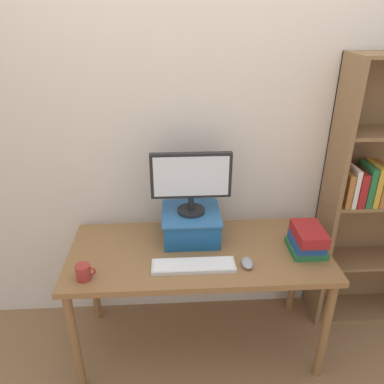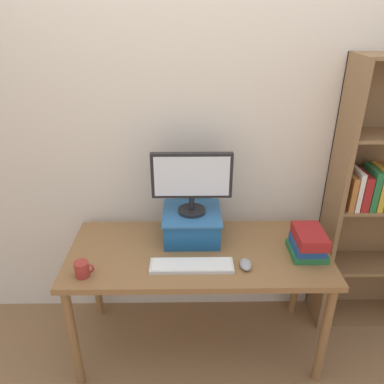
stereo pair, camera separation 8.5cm
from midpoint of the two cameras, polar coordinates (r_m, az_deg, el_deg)
The scene contains 10 objects.
ground_plane at distance 2.70m, azimuth -0.05°, elevation -21.89°, with size 12.00×12.00×0.00m, color olive.
back_wall at distance 2.34m, azimuth -0.66°, elevation 8.51°, with size 7.00×0.08×2.60m.
desk at distance 2.25m, azimuth -0.06°, elevation -10.53°, with size 1.51×0.67×0.74m.
bookshelf_unit at distance 2.68m, azimuth 26.02°, elevation -0.69°, with size 0.78×0.28×1.80m.
riser_box at distance 2.29m, azimuth -1.20°, elevation -4.82°, with size 0.35×0.35×0.17m.
computer_monitor at distance 2.15m, azimuth -1.27°, elevation 1.92°, with size 0.47×0.16×0.38m.
keyboard at distance 2.07m, azimuth -0.97°, elevation -11.17°, with size 0.45×0.13×0.02m.
computer_mouse at distance 2.10m, azimuth 7.25°, elevation -10.69°, with size 0.06×0.10×0.04m.
book_stack at distance 2.24m, azimuth 16.14°, elevation -7.06°, with size 0.19×0.24×0.16m.
coffee_mug at distance 2.07m, azimuth -17.34°, elevation -11.60°, with size 0.11×0.08×0.08m.
Camera 1 is at (-0.15, -1.81, 2.00)m, focal length 35.00 mm.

